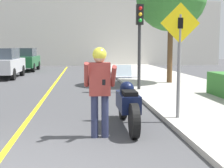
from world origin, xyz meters
The scene contains 8 objects.
road_center_line centered at (-0.60, 6.00, 0.00)m, with size 0.12×36.00×0.01m.
building_backdrop centered at (0.00, 26.00, 3.05)m, with size 28.00×1.20×6.10m.
motorcycle centered at (1.68, 2.69, 0.52)m, with size 0.62×2.33×1.33m.
person_biker centered at (1.03, 1.98, 1.07)m, with size 0.59×0.47×1.74m.
crossing_sign centered at (2.90, 3.01, 1.69)m, with size 0.91×0.08×2.61m.
traffic_light centered at (2.90, 7.95, 2.38)m, with size 0.26×0.30×3.23m.
parked_car_silver centered at (-3.77, 14.23, 0.86)m, with size 1.88×4.20×1.68m.
parked_car_green centered at (-3.53, 19.63, 0.86)m, with size 1.88×4.20×1.68m.
Camera 1 is at (0.70, -3.89, 1.73)m, focal length 50.00 mm.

